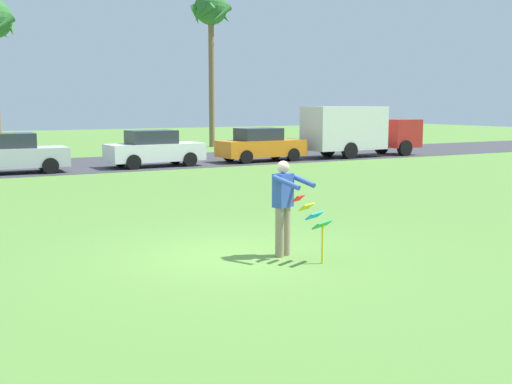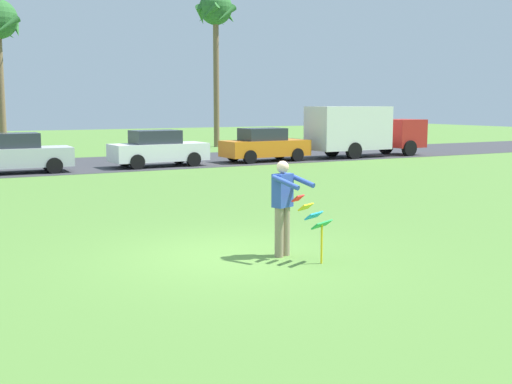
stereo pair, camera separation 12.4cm
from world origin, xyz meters
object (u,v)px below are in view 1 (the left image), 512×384
kite_held (314,218)px  palm_tree_centre_far (211,16)px  person_kite_flyer (284,204)px  parked_car_orange (261,145)px  parked_car_silver (11,154)px  parked_truck_red_cab (357,130)px  parked_car_white (154,149)px

kite_held → palm_tree_centre_far: palm_tree_centre_far is taller
person_kite_flyer → parked_car_orange: size_ratio=0.41×
kite_held → parked_car_orange: bearing=63.4°
person_kite_flyer → parked_car_silver: 17.23m
parked_truck_red_cab → parked_car_orange: bearing=-180.0°
parked_car_silver → parked_car_white: same height
parked_car_silver → palm_tree_centre_far: size_ratio=0.43×
person_kite_flyer → palm_tree_centre_far: (11.63, 27.99, 7.32)m
parked_car_silver → parked_car_white: size_ratio=1.00×
kite_held → parked_car_orange: 19.82m
parked_car_white → palm_tree_centre_far: palm_tree_centre_far is taller
parked_car_orange → parked_car_silver: bearing=180.0°
parked_car_white → parked_truck_red_cab: 11.14m
person_kite_flyer → kite_held: size_ratio=1.50×
person_kite_flyer → parked_truck_red_cab: 22.66m
kite_held → parked_truck_red_cab: parked_truck_red_cab is taller
parked_car_white → parked_truck_red_cab: parked_truck_red_cab is taller
person_kite_flyer → parked_car_orange: person_kite_flyer is taller
kite_held → parked_truck_red_cab: bearing=50.4°
parked_car_silver → parked_car_orange: same height
parked_truck_red_cab → palm_tree_centre_far: palm_tree_centre_far is taller
person_kite_flyer → parked_car_silver: size_ratio=0.41×
parked_car_white → parked_car_orange: same height
parked_car_silver → parked_truck_red_cab: bearing=-0.0°
parked_car_white → parked_truck_red_cab: bearing=0.0°
parked_car_white → palm_tree_centre_far: size_ratio=0.43×
person_kite_flyer → parked_truck_red_cab: parked_truck_red_cab is taller
parked_truck_red_cab → kite_held: bearing=-129.6°
parked_car_white → palm_tree_centre_far: 15.40m
parked_car_silver → parked_truck_red_cab: (17.05, -0.00, 0.64)m
parked_car_orange → parked_truck_red_cab: size_ratio=0.63×
parked_car_orange → person_kite_flyer: bearing=-118.1°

